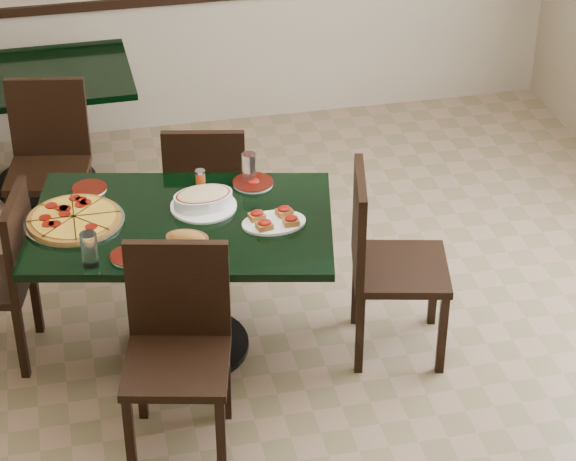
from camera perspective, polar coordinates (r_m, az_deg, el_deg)
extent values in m
plane|color=#806249|center=(5.49, -0.90, -7.29)|extent=(5.50, 5.50, 0.00)
cube|color=black|center=(5.25, -5.42, 0.34)|extent=(1.56, 1.17, 0.04)
cylinder|color=black|center=(5.46, -5.22, -3.00)|extent=(0.12, 0.12, 0.71)
cylinder|color=black|center=(5.66, -5.05, -5.81)|extent=(0.60, 0.60, 0.03)
cube|color=black|center=(6.84, -12.86, 7.60)|extent=(1.16, 0.86, 0.04)
cylinder|color=black|center=(7.00, -12.49, 4.82)|extent=(0.13, 0.13, 0.71)
cylinder|color=black|center=(7.16, -12.18, 2.41)|extent=(0.63, 0.63, 0.03)
cube|color=black|center=(6.07, -4.10, 1.88)|extent=(0.50, 0.50, 0.04)
cube|color=black|center=(5.78, -4.28, 3.02)|extent=(0.42, 0.12, 0.45)
cube|color=black|center=(6.33, -2.31, 0.96)|extent=(0.05, 0.05, 0.41)
cube|color=black|center=(6.03, -2.37, -0.84)|extent=(0.05, 0.05, 0.41)
cube|color=black|center=(6.35, -5.58, 0.93)|extent=(0.05, 0.05, 0.41)
cube|color=black|center=(6.05, -5.81, -0.86)|extent=(0.05, 0.05, 0.41)
cube|color=black|center=(4.84, -5.67, -6.85)|extent=(0.53, 0.53, 0.04)
cube|color=black|center=(4.84, -5.61, -2.96)|extent=(0.44, 0.14, 0.48)
cube|color=black|center=(4.87, -8.03, -10.41)|extent=(0.05, 0.05, 0.44)
cube|color=black|center=(5.16, -7.48, -7.51)|extent=(0.05, 0.05, 0.44)
cube|color=black|center=(4.83, -3.42, -10.52)|extent=(0.05, 0.05, 0.44)
cube|color=black|center=(5.12, -3.16, -7.59)|extent=(0.05, 0.05, 0.44)
cube|color=black|center=(5.41, 5.73, -1.95)|extent=(0.54, 0.54, 0.04)
cube|color=black|center=(5.25, 3.64, 0.42)|extent=(0.14, 0.45, 0.49)
cube|color=black|center=(5.42, 7.84, -5.25)|extent=(0.05, 0.05, 0.45)
cube|color=black|center=(5.38, 3.66, -5.27)|extent=(0.05, 0.05, 0.45)
cube|color=black|center=(5.73, 7.41, -2.85)|extent=(0.05, 0.05, 0.45)
cube|color=black|center=(5.70, 3.47, -2.86)|extent=(0.05, 0.05, 0.45)
cube|color=black|center=(5.38, -13.53, -0.42)|extent=(0.13, 0.42, 0.45)
cube|color=black|center=(5.78, -12.69, -3.37)|extent=(0.05, 0.05, 0.41)
cube|color=black|center=(5.50, -13.39, -5.54)|extent=(0.05, 0.05, 0.41)
cube|color=black|center=(6.36, -12.10, 2.83)|extent=(0.51, 0.51, 0.04)
cube|color=black|center=(6.41, -12.09, 5.66)|extent=(0.43, 0.12, 0.47)
cube|color=black|center=(6.35, -13.77, 0.12)|extent=(0.05, 0.05, 0.43)
cube|color=black|center=(6.67, -13.22, 1.84)|extent=(0.05, 0.05, 0.43)
cube|color=black|center=(6.28, -10.43, 0.18)|extent=(0.05, 0.05, 0.43)
cube|color=black|center=(6.60, -10.03, 1.91)|extent=(0.05, 0.05, 0.43)
cylinder|color=#A9A9B0|center=(5.29, -10.80, 0.47)|extent=(0.47, 0.47, 0.01)
cylinder|color=#92611F|center=(5.29, -10.81, 0.58)|extent=(0.44, 0.44, 0.02)
cylinder|color=gold|center=(5.28, -10.82, 0.68)|extent=(0.39, 0.39, 0.01)
cylinder|color=white|center=(5.33, -4.31, 1.24)|extent=(0.32, 0.32, 0.01)
ellipsoid|color=beige|center=(5.30, -4.34, 1.83)|extent=(0.27, 0.20, 0.04)
ellipsoid|color=#AF6C30|center=(5.01, -5.14, -0.37)|extent=(0.19, 0.14, 0.07)
cylinder|color=white|center=(5.00, -8.06, -1.32)|extent=(0.17, 0.17, 0.01)
cylinder|color=#350803|center=(5.00, -8.06, -1.25)|extent=(0.17, 0.17, 0.00)
cylinder|color=white|center=(5.51, -1.79, 2.42)|extent=(0.20, 0.20, 0.01)
cylinder|color=#350803|center=(5.50, -1.79, 2.49)|extent=(0.20, 0.20, 0.00)
ellipsoid|color=#901107|center=(5.50, -1.79, 2.51)|extent=(0.06, 0.06, 0.03)
cylinder|color=white|center=(5.54, -10.04, 2.10)|extent=(0.17, 0.17, 0.01)
cylinder|color=#350803|center=(5.54, -10.05, 2.16)|extent=(0.17, 0.17, 0.00)
cube|color=white|center=(4.99, -7.19, -1.37)|extent=(0.18, 0.18, 0.00)
cube|color=#A9A9B0|center=(4.99, -6.97, -1.31)|extent=(0.06, 0.12, 0.00)
cylinder|color=white|center=(5.50, -1.99, 3.21)|extent=(0.07, 0.07, 0.15)
cylinder|color=white|center=(4.94, -10.06, -0.96)|extent=(0.07, 0.07, 0.16)
cylinder|color=#B24713|center=(5.49, -4.47, 2.63)|extent=(0.05, 0.05, 0.08)
cylinder|color=#A9A9B0|center=(5.47, -4.49, 3.00)|extent=(0.05, 0.05, 0.01)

